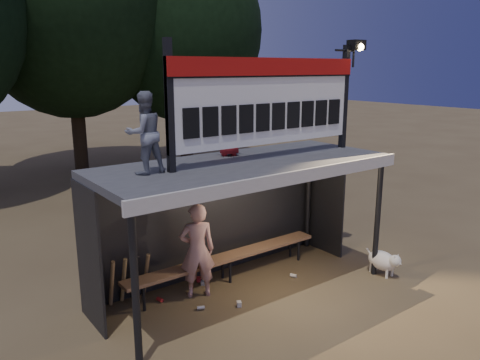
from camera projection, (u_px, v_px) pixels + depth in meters
The scene contains 11 objects.
ground at pixel (244, 291), 8.19m from camera, with size 80.00×80.00×0.00m, color #4F3E27.
player at pixel (197, 250), 7.86m from camera, with size 0.60×0.39×1.64m, color silver.
child_a at pixel (144, 133), 6.63m from camera, with size 0.57×0.45×1.18m, color slate.
child_b at pixel (229, 129), 8.05m from camera, with size 0.45×0.29×0.91m, color maroon.
dugout_shelter at pixel (236, 186), 7.95m from camera, with size 5.10×2.08×2.32m.
scoreboard_assembly at pixel (272, 98), 7.73m from camera, with size 4.10×0.27×1.99m.
bench at pixel (226, 258), 8.52m from camera, with size 4.00×0.35×0.48m.
tree_right at pixel (184, 31), 18.06m from camera, with size 6.08×6.08×8.72m.
dog at pixel (384, 261), 8.78m from camera, with size 0.36×0.81×0.49m.
bats at pixel (129, 278), 7.70m from camera, with size 0.68×0.35×0.84m.
litter at pixel (217, 291), 8.13m from camera, with size 2.53×1.30×0.08m.
Camera 1 is at (-4.55, -5.97, 3.82)m, focal length 35.00 mm.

